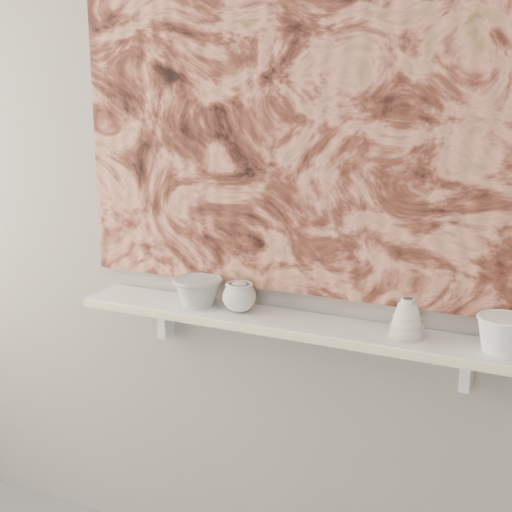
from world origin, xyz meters
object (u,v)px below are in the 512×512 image
Objects in this scene: bowl_white at (502,334)px; bell_vessel at (407,318)px; bowl_grey at (198,291)px; shelf at (294,325)px; painting at (308,107)px; cup_cream at (239,297)px.

bell_vessel is at bearing 180.00° from bowl_white.
bowl_white reaches higher than bowl_grey.
shelf is 0.63m from painting.
painting is at bearing 24.01° from cup_cream.
cup_cream is (-0.18, -0.08, -0.56)m from painting.
painting is 0.66m from bowl_grey.
shelf is 13.64× the size of cup_cream.
cup_cream is (0.15, 0.00, 0.00)m from bowl_grey.
painting is 14.61× the size of cup_cream.
bell_vessel is (0.33, -0.08, -0.55)m from painting.
bowl_grey is 0.66m from bell_vessel.
bowl_grey reaches higher than shelf.
painting is at bearing 90.00° from shelf.
bowl_white is at bearing -7.89° from painting.
painting is at bearing 13.86° from bowl_grey.
cup_cream reaches higher than bowl_grey.
painting is 0.81m from bowl_white.
bowl_white is at bearing 0.00° from cup_cream.
shelf is at bearing 180.00° from bowl_white.
bowl_grey is at bearing 180.00° from bell_vessel.
cup_cream is at bearing 0.00° from bowl_grey.
painting is (0.00, 0.08, 0.62)m from shelf.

